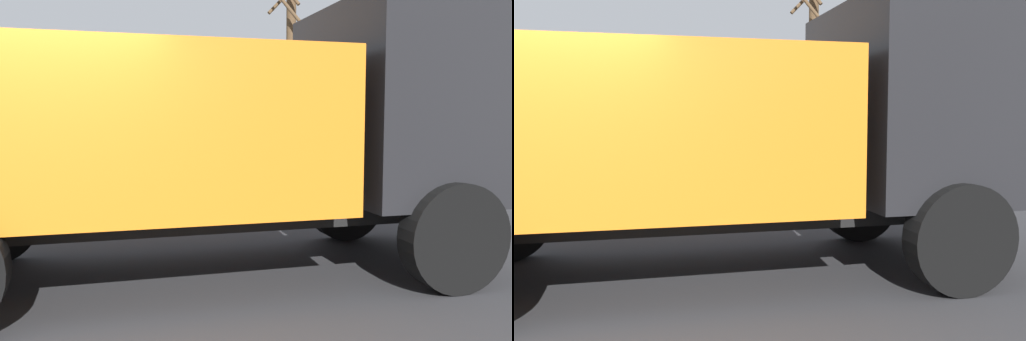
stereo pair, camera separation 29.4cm
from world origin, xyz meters
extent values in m
plane|color=#2D2D30|center=(0.00, 0.00, 0.00)|extent=(80.00, 80.00, 0.00)
cube|color=#99968E|center=(0.00, 6.50, 0.07)|extent=(36.00, 5.00, 0.15)
cylinder|color=red|center=(0.61, 5.11, 0.44)|extent=(0.20, 0.20, 0.58)
sphere|color=red|center=(0.61, 5.11, 0.79)|extent=(0.23, 0.23, 0.23)
cylinder|color=red|center=(0.61, 4.93, 0.51)|extent=(0.09, 0.16, 0.09)
cylinder|color=red|center=(0.61, 5.29, 0.51)|extent=(0.09, 0.16, 0.09)
cylinder|color=red|center=(0.61, 4.93, 0.44)|extent=(0.11, 0.16, 0.11)
torus|color=black|center=(0.58, 4.84, 0.71)|extent=(1.15, 0.59, 1.12)
cylinder|color=gray|center=(3.39, 4.63, 1.34)|extent=(0.06, 0.06, 2.38)
cylinder|color=red|center=(3.39, 4.59, 2.15)|extent=(0.76, 0.02, 0.76)
cube|color=orange|center=(0.67, 0.71, 1.60)|extent=(4.85, 2.59, 1.60)
cube|color=black|center=(4.27, 0.64, 1.90)|extent=(2.05, 2.54, 2.20)
cube|color=black|center=(1.77, 0.69, 0.67)|extent=(7.02, 1.04, 0.24)
cylinder|color=black|center=(4.09, 1.89, 0.55)|extent=(1.11, 0.32, 1.10)
cylinder|color=black|center=(4.04, -0.61, 0.55)|extent=(1.11, 0.32, 1.10)
cylinder|color=#4C3823|center=(5.47, 7.69, 2.68)|extent=(0.24, 0.24, 5.07)
cylinder|color=#4C3823|center=(5.22, 7.41, 4.48)|extent=(0.65, 0.61, 0.94)
camera|label=1|loc=(0.61, -5.04, 1.71)|focal=37.91mm
camera|label=2|loc=(0.90, -5.12, 1.71)|focal=37.91mm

